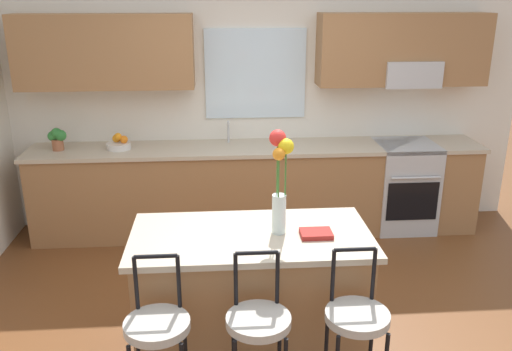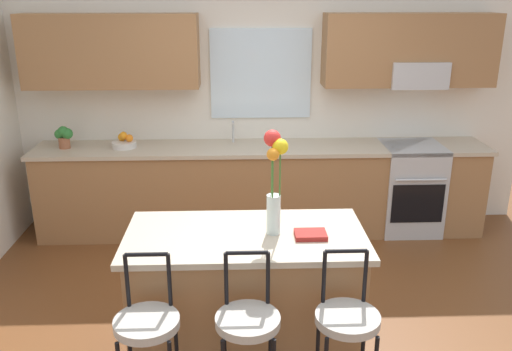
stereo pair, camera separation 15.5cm
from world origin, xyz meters
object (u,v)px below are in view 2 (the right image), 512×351
object	(u,v)px
bar_stool_middle	(248,328)
flower_vase	(275,177)
cookbook	(311,235)
bar_stool_far	(347,326)
bar_stool_near	(147,330)
oven_range	(409,188)
potted_plant_small	(64,136)
fruit_bowl_oranges	(124,142)
kitchen_island	(246,296)

from	to	relation	value
bar_stool_middle	flower_vase	xyz separation A→B (m)	(0.18, 0.62, 0.67)
cookbook	bar_stool_far	bearing A→B (deg)	-75.72
bar_stool_near	bar_stool_middle	world-z (taller)	same
oven_range	potted_plant_small	xyz separation A→B (m)	(-3.49, 0.02, 0.59)
bar_stool_near	cookbook	distance (m)	1.15
bar_stool_far	flower_vase	xyz separation A→B (m)	(-0.37, 0.62, 0.67)
bar_stool_near	bar_stool_far	world-z (taller)	same
cookbook	fruit_bowl_oranges	xyz separation A→B (m)	(-1.58, 2.14, 0.03)
bar_stool_far	kitchen_island	bearing A→B (deg)	132.17
bar_stool_far	bar_stool_middle	bearing A→B (deg)	180.00
bar_stool_middle	cookbook	bearing A→B (deg)	53.02
bar_stool_near	fruit_bowl_oranges	bearing A→B (deg)	102.98
flower_vase	cookbook	xyz separation A→B (m)	(0.23, -0.07, -0.37)
bar_stool_far	fruit_bowl_oranges	world-z (taller)	fruit_bowl_oranges
bar_stool_near	bar_stool_middle	size ratio (longest dim) A/B	1.00
oven_range	bar_stool_middle	world-z (taller)	bar_stool_middle
potted_plant_small	cookbook	bearing A→B (deg)	-44.53
cookbook	fruit_bowl_oranges	bearing A→B (deg)	126.48
kitchen_island	bar_stool_far	bearing A→B (deg)	-47.83
kitchen_island	bar_stool_middle	xyz separation A→B (m)	(0.00, -0.61, 0.17)
kitchen_island	bar_stool_middle	size ratio (longest dim) A/B	1.48
bar_stool_near	bar_stool_far	bearing A→B (deg)	0.00
oven_range	potted_plant_small	distance (m)	3.54
cookbook	potted_plant_small	xyz separation A→B (m)	(-2.17, 2.13, 0.11)
kitchen_island	cookbook	xyz separation A→B (m)	(0.41, -0.06, 0.47)
fruit_bowl_oranges	flower_vase	bearing A→B (deg)	-56.77
bar_stool_middle	fruit_bowl_oranges	size ratio (longest dim) A/B	4.34
kitchen_island	potted_plant_small	bearing A→B (deg)	130.29
flower_vase	potted_plant_small	size ratio (longest dim) A/B	3.02
bar_stool_middle	oven_range	bearing A→B (deg)	56.75
oven_range	bar_stool_far	xyz separation A→B (m)	(-1.19, -2.65, 0.18)
bar_stool_middle	flower_vase	world-z (taller)	flower_vase
oven_range	bar_stool_middle	distance (m)	3.18
oven_range	flower_vase	xyz separation A→B (m)	(-1.56, -2.03, 0.84)
kitchen_island	fruit_bowl_oranges	xyz separation A→B (m)	(-1.17, 2.08, 0.51)
oven_range	bar_stool_near	size ratio (longest dim) A/B	0.88
bar_stool_middle	fruit_bowl_oranges	bearing A→B (deg)	113.54
kitchen_island	cookbook	bearing A→B (deg)	-8.47
oven_range	bar_stool_far	size ratio (longest dim) A/B	0.88
flower_vase	bar_stool_middle	bearing A→B (deg)	-106.52
bar_stool_near	fruit_bowl_oranges	distance (m)	2.77
oven_range	kitchen_island	xyz separation A→B (m)	(-1.74, -2.05, 0.00)
bar_stool_far	potted_plant_small	world-z (taller)	potted_plant_small
fruit_bowl_oranges	potted_plant_small	bearing A→B (deg)	-179.47
bar_stool_middle	flower_vase	bearing A→B (deg)	73.48
bar_stool_middle	bar_stool_far	distance (m)	0.55
oven_range	potted_plant_small	world-z (taller)	potted_plant_small
kitchen_island	fruit_bowl_oranges	distance (m)	2.44
oven_range	fruit_bowl_oranges	size ratio (longest dim) A/B	3.83
oven_range	bar_stool_far	bearing A→B (deg)	-114.14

